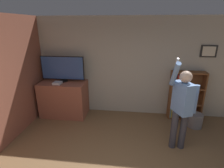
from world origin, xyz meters
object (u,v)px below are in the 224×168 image
at_px(game_console, 57,83).
at_px(bookshelf, 182,96).
at_px(person, 182,104).
at_px(waste_bin, 195,120).
at_px(television, 63,69).

xyz_separation_m(game_console, bookshelf, (3.33, 0.38, -0.35)).
xyz_separation_m(game_console, person, (2.95, -0.95, 0.01)).
bearing_deg(game_console, waste_bin, -1.03).
distance_m(bookshelf, waste_bin, 0.70).
relative_size(game_console, waste_bin, 0.62).
bearing_deg(television, bookshelf, 2.39).
bearing_deg(waste_bin, bookshelf, 121.32).
bearing_deg(game_console, television, 71.99).
xyz_separation_m(television, waste_bin, (3.52, -0.31, -1.17)).
bearing_deg(waste_bin, game_console, 178.97).
distance_m(television, bookshelf, 3.32).
bearing_deg(television, game_console, -108.01).
height_order(game_console, person, person).
height_order(television, person, person).
height_order(television, waste_bin, television).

